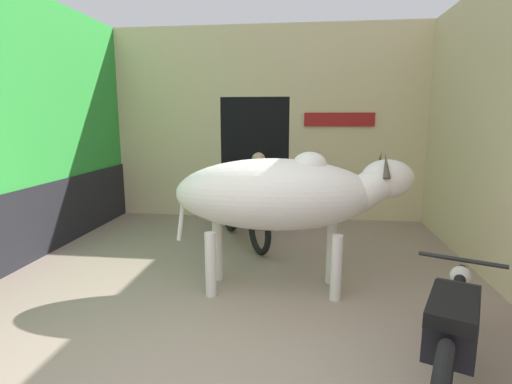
% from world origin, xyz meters
% --- Properties ---
extents(wall_left_shopfront, '(0.25, 4.85, 3.29)m').
position_xyz_m(wall_left_shopfront, '(-2.75, 2.41, 1.59)').
color(wall_left_shopfront, green).
rests_on(wall_left_shopfront, ground_plane).
extents(wall_back_with_doorway, '(5.34, 0.93, 3.29)m').
position_xyz_m(wall_back_with_doorway, '(-0.07, 5.10, 1.43)').
color(wall_back_with_doorway, beige).
rests_on(wall_back_with_doorway, ground_plane).
extents(wall_right_with_door, '(0.22, 4.85, 3.29)m').
position_xyz_m(wall_right_with_door, '(2.76, 2.37, 1.62)').
color(wall_right_with_door, beige).
rests_on(wall_right_with_door, ground_plane).
extents(cow, '(2.38, 0.86, 1.45)m').
position_xyz_m(cow, '(0.47, 1.84, 1.01)').
color(cow, silver).
rests_on(cow, ground_plane).
extents(motorcycle_near, '(0.87, 1.76, 0.77)m').
position_xyz_m(motorcycle_near, '(1.63, 0.38, 0.43)').
color(motorcycle_near, black).
rests_on(motorcycle_near, ground_plane).
extents(motorcycle_far, '(0.97, 1.61, 0.75)m').
position_xyz_m(motorcycle_far, '(-0.18, 3.40, 0.42)').
color(motorcycle_far, black).
rests_on(motorcycle_far, ground_plane).
extents(shopkeeper_seated, '(0.37, 0.34, 1.22)m').
position_xyz_m(shopkeeper_seated, '(-0.06, 4.18, 0.64)').
color(shopkeeper_seated, '#3D3842').
rests_on(shopkeeper_seated, ground_plane).
extents(plastic_stool, '(0.30, 0.30, 0.42)m').
position_xyz_m(plastic_stool, '(0.31, 4.29, 0.22)').
color(plastic_stool, beige).
rests_on(plastic_stool, ground_plane).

